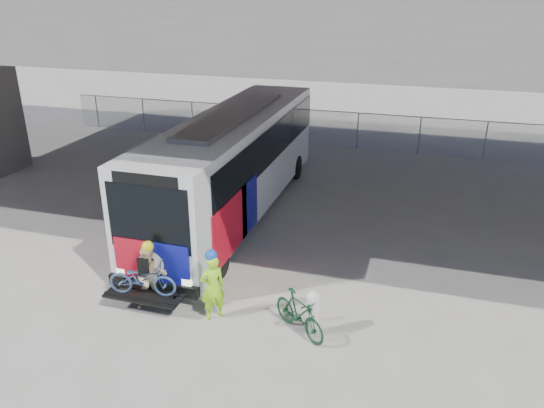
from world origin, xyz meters
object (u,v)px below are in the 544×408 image
at_px(bollard, 313,312).
at_px(cyclist_tan, 151,276).
at_px(cyclist_hivis, 213,285).
at_px(bike_parked, 299,314).
at_px(bus, 234,157).

xyz_separation_m(bollard, cyclist_tan, (-4.20, -0.00, 0.24)).
height_order(bollard, cyclist_tan, cyclist_tan).
relative_size(bollard, cyclist_hivis, 0.64).
relative_size(cyclist_tan, bike_parked, 1.07).
height_order(cyclist_hivis, bike_parked, cyclist_hivis).
bearing_deg(cyclist_tan, cyclist_hivis, -31.32).
bearing_deg(bus, bike_parked, -57.91).
relative_size(bollard, bike_parked, 0.69).
height_order(cyclist_hivis, cyclist_tan, cyclist_hivis).
height_order(bus, cyclist_tan, bus).
height_order(bus, cyclist_hivis, bus).
height_order(bus, bollard, bus).
bearing_deg(bollard, bus, 124.12).
distance_m(bollard, bike_parked, 0.34).
xyz_separation_m(cyclist_hivis, bike_parked, (2.19, 0.00, -0.38)).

